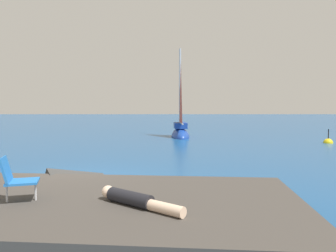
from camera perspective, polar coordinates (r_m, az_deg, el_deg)
The scene contains 8 objects.
ground_plane at distance 10.15m, azimuth -15.31°, elevation -9.39°, with size 160.00×160.00×0.00m, color navy.
shore_ledge at distance 6.19m, azimuth -11.64°, elevation -15.01°, with size 7.22×3.90×0.58m, color #423D38.
boulder_seaward at distance 8.58m, azimuth -15.83°, elevation -11.79°, with size 1.54×1.23×0.85m, color #393836.
boulder_inland at distance 8.85m, azimuth -26.74°, elevation -11.58°, with size 1.31×1.05×0.72m, color #3B3E2F.
sailboat_near at distance 23.32m, azimuth 2.03°, elevation -1.03°, with size 1.45×3.86×7.09m.
person_sunbather at distance 5.50m, azimuth -5.97°, elevation -12.94°, with size 1.48×1.18×0.25m.
beach_chair at distance 6.25m, azimuth -25.76°, elevation -8.19°, with size 0.70×0.63×0.80m.
marker_buoy at distance 21.84m, azimuth 26.46°, elevation -2.71°, with size 0.56×0.56×1.13m.
Camera 1 is at (2.61, -9.55, 2.25)m, focal length 34.19 mm.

